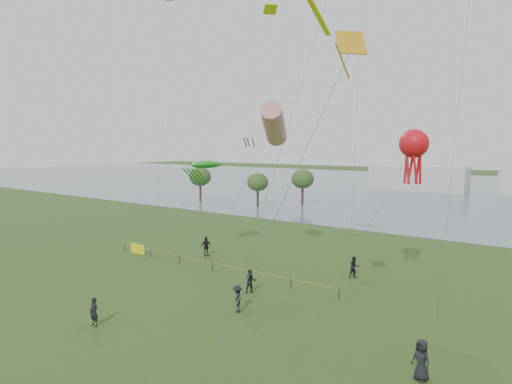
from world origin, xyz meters
The scene contains 15 objects.
ground_plane centered at (0.00, 0.00, 0.00)m, with size 400.00×400.00×0.00m, color #203A12.
lake centered at (0.00, 100.00, 0.02)m, with size 400.00×120.00×0.08m, color slate.
pavilion_left centered at (-12.00, 95.00, 3.00)m, with size 22.00×8.00×6.00m, color silver.
trees centered at (-31.04, 52.10, 4.68)m, with size 22.50×12.13×6.70m.
fence centered at (-14.64, 15.38, 0.55)m, with size 24.07×0.07×1.05m.
spectator_a centered at (-2.45, 12.79, 0.88)m, with size 0.85×0.67×1.76m, color black.
spectator_b centered at (-1.03, 9.31, 0.90)m, with size 1.17×0.67×1.81m, color black.
spectator_c centered at (-12.37, 18.85, 0.97)m, with size 1.14×0.48×1.95m, color black.
spectator_d centered at (11.06, 7.81, 0.98)m, with size 0.96×0.62×1.96m, color black.
spectator_f centered at (-6.82, 2.53, 0.89)m, with size 0.65×0.42×1.77m, color black.
spectator_g centered at (2.41, 20.71, 0.90)m, with size 0.88×0.68×1.81m, color black.
kite_windsock centered at (-5.04, 19.85, 12.83)m, with size 6.65×7.35×14.79m.
kite_creature centered at (-12.40, 19.07, 9.07)m, with size 3.36×8.39×9.49m.
kite_octopus centered at (7.21, 19.29, 11.01)m, with size 4.50×9.33×12.14m.
kite_delta centered at (7.46, 6.34, 14.85)m, with size 1.48×13.62×16.35m.
Camera 1 is at (15.74, -12.19, 10.99)m, focal length 30.00 mm.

